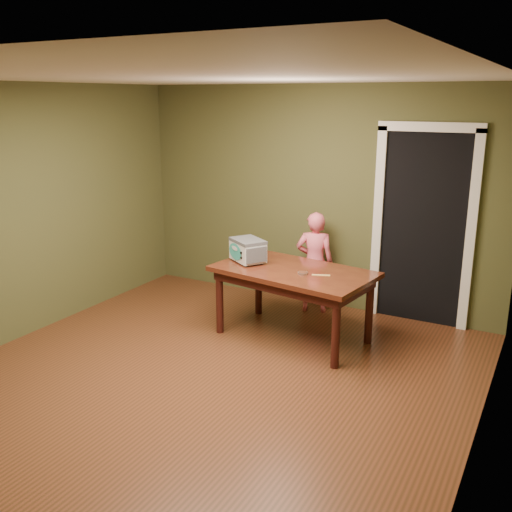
% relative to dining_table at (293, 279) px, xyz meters
% --- Properties ---
extents(floor, '(5.00, 5.00, 0.00)m').
position_rel_dining_table_xyz_m(floor, '(-0.27, -1.37, -0.65)').
color(floor, '#5F2E1B').
rests_on(floor, ground).
extents(room_shell, '(4.52, 5.02, 2.61)m').
position_rel_dining_table_xyz_m(room_shell, '(-0.27, -1.37, 1.06)').
color(room_shell, '#424525').
rests_on(room_shell, ground).
extents(doorway, '(1.10, 0.66, 2.25)m').
position_rel_dining_table_xyz_m(doorway, '(1.03, 1.42, 0.41)').
color(doorway, black).
rests_on(doorway, ground).
extents(dining_table, '(1.71, 1.11, 0.75)m').
position_rel_dining_table_xyz_m(dining_table, '(0.00, 0.00, 0.00)').
color(dining_table, '#3A150D').
rests_on(dining_table, floor).
extents(toy_oven, '(0.47, 0.43, 0.25)m').
position_rel_dining_table_xyz_m(toy_oven, '(-0.55, 0.02, 0.23)').
color(toy_oven, '#4C4F54').
rests_on(toy_oven, dining_table).
extents(baking_pan, '(0.10, 0.10, 0.02)m').
position_rel_dining_table_xyz_m(baking_pan, '(0.15, -0.10, 0.11)').
color(baking_pan, silver).
rests_on(baking_pan, dining_table).
extents(spatula, '(0.18, 0.09, 0.01)m').
position_rel_dining_table_xyz_m(spatula, '(0.33, -0.06, 0.10)').
color(spatula, '#EBBF66').
rests_on(spatula, dining_table).
extents(child, '(0.50, 0.41, 1.19)m').
position_rel_dining_table_xyz_m(child, '(-0.12, 0.83, -0.05)').
color(child, '#F16378').
rests_on(child, floor).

